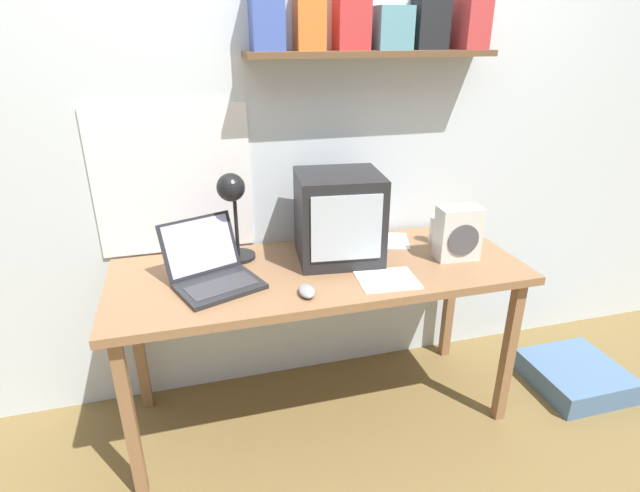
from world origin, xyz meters
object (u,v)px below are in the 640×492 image
loose_paper_near_laptop (387,241)px  space_heater (458,233)px  juice_glass (436,231)px  crt_monitor (339,217)px  computer_mouse (307,291)px  printed_handout (387,280)px  floor_cushion (575,376)px  desk_lamp (232,202)px  corner_desk (320,282)px  laptop (211,268)px

loose_paper_near_laptop → space_heater: bearing=-50.2°
juice_glass → crt_monitor: bearing=-175.4°
crt_monitor → loose_paper_near_laptop: (0.28, 0.11, -0.19)m
crt_monitor → computer_mouse: size_ratio=3.50×
computer_mouse → printed_handout: 0.34m
computer_mouse → floor_cushion: computer_mouse is taller
crt_monitor → computer_mouse: 0.40m
computer_mouse → crt_monitor: bearing=53.8°
loose_paper_near_laptop → floor_cushion: (0.91, -0.36, -0.69)m
printed_handout → crt_monitor: bearing=115.3°
loose_paper_near_laptop → juice_glass: bearing=-19.9°
printed_handout → loose_paper_near_laptop: same height
computer_mouse → loose_paper_near_laptop: size_ratio=0.44×
desk_lamp → floor_cushion: desk_lamp is taller
juice_glass → printed_handout: 0.47m
crt_monitor → juice_glass: 0.50m
corner_desk → loose_paper_near_laptop: (0.38, 0.20, 0.07)m
floor_cushion → loose_paper_near_laptop: bearing=158.3°
laptop → floor_cushion: 1.90m
printed_handout → loose_paper_near_laptop: 0.40m
space_heater → computer_mouse: 0.73m
laptop → loose_paper_near_laptop: (0.82, 0.20, -0.06)m
juice_glass → computer_mouse: size_ratio=1.18×
printed_handout → floor_cushion: size_ratio=0.58×
loose_paper_near_laptop → desk_lamp: bearing=-175.6°
laptop → juice_glass: laptop is taller
corner_desk → computer_mouse: bearing=-117.4°
printed_handout → desk_lamp: bearing=150.1°
juice_glass → space_heater: 0.19m
space_heater → crt_monitor: bearing=167.5°
desk_lamp → juice_glass: bearing=13.3°
laptop → computer_mouse: size_ratio=3.75×
corner_desk → printed_handout: size_ratio=6.92×
crt_monitor → space_heater: crt_monitor is taller
computer_mouse → printed_handout: bearing=5.2°
laptop → computer_mouse: (0.33, -0.20, -0.04)m
loose_paper_near_laptop → laptop: bearing=-166.2°
corner_desk → loose_paper_near_laptop: 0.44m
desk_lamp → printed_handout: size_ratio=1.60×
crt_monitor → printed_handout: crt_monitor is taller
computer_mouse → printed_handout: size_ratio=0.44×
corner_desk → floor_cushion: corner_desk is taller
laptop → space_heater: same height
laptop → space_heater: (1.04, -0.05, 0.06)m
desk_lamp → juice_glass: desk_lamp is taller
laptop → printed_handout: (0.67, -0.17, -0.06)m
laptop → floor_cushion: (1.73, -0.16, -0.75)m
loose_paper_near_laptop → crt_monitor: bearing=-157.7°
corner_desk → juice_glass: bearing=11.6°
corner_desk → floor_cushion: bearing=-7.3°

